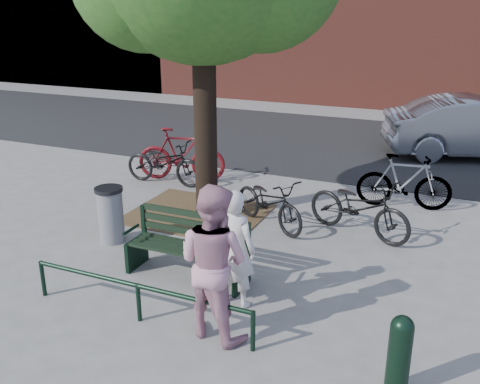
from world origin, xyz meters
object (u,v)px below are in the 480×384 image
at_px(bollard, 400,352).
at_px(litter_bin, 111,214).
at_px(person_right, 213,262).
at_px(bicycle_c, 269,202).
at_px(parked_car, 480,128).
at_px(park_bench, 189,244).
at_px(person_left, 235,249).

relative_size(bollard, litter_bin, 0.94).
relative_size(person_right, litter_bin, 2.00).
bearing_deg(bollard, bicycle_c, 127.69).
bearing_deg(litter_bin, parked_car, 55.81).
height_order(bicycle_c, parked_car, parked_car).
distance_m(park_bench, parked_car, 9.17).
distance_m(person_left, litter_bin, 2.82).
bearing_deg(person_left, bollard, 164.60).
relative_size(person_left, parked_car, 0.34).
distance_m(park_bench, bicycle_c, 2.16).
height_order(person_left, person_right, person_right).
relative_size(bollard, parked_car, 0.19).
relative_size(person_left, bicycle_c, 0.91).
xyz_separation_m(park_bench, litter_bin, (-1.73, 0.52, -0.01)).
xyz_separation_m(person_left, parked_car, (2.73, 8.86, -0.02)).
height_order(park_bench, person_right, person_right).
distance_m(person_left, bicycle_c, 2.63).
distance_m(person_right, parked_car, 9.91).
xyz_separation_m(park_bench, bicycle_c, (0.40, 2.12, -0.03)).
height_order(park_bench, parked_car, parked_car).
xyz_separation_m(bicycle_c, parked_car, (3.23, 6.29, 0.31)).
relative_size(person_right, parked_car, 0.40).
distance_m(person_left, bollard, 2.35).
height_order(park_bench, litter_bin, park_bench).
distance_m(park_bench, bollard, 3.34).
height_order(litter_bin, parked_car, parked_car).
height_order(park_bench, bollard, park_bench).
distance_m(park_bench, person_right, 1.54).
bearing_deg(bollard, person_left, 157.84).
height_order(person_left, bollard, person_left).
relative_size(person_left, litter_bin, 1.69).
distance_m(litter_bin, bicycle_c, 2.66).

